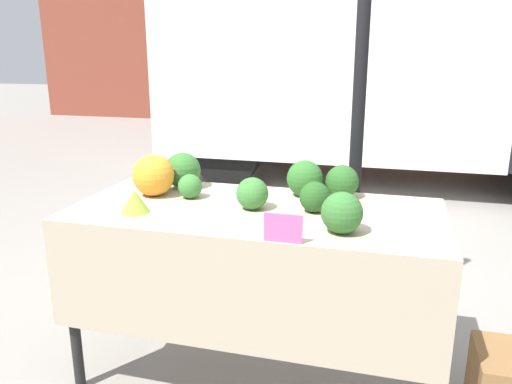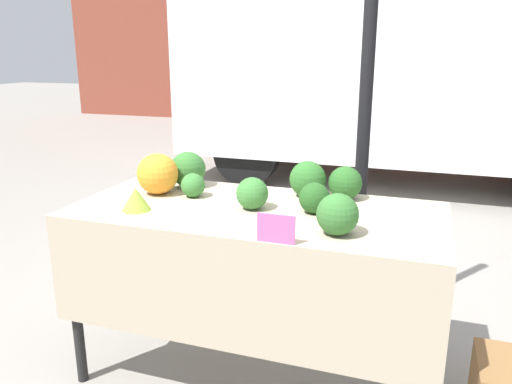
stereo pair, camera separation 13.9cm
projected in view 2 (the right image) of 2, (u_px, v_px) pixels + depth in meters
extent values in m
plane|color=gray|center=(256.00, 371.00, 2.56)|extent=(40.00, 40.00, 0.00)
cylinder|color=black|center=(363.00, 136.00, 2.64)|extent=(0.07, 0.07, 2.30)
cube|color=white|center=(351.00, 74.00, 6.22)|extent=(3.98, 2.02, 1.90)
cylinder|color=black|center=(247.00, 153.00, 6.06)|extent=(0.80, 0.22, 0.80)
cylinder|color=black|center=(283.00, 133.00, 7.55)|extent=(0.80, 0.22, 0.80)
cube|color=tan|center=(256.00, 212.00, 2.32)|extent=(1.71, 0.80, 0.03)
cube|color=tan|center=(225.00, 299.00, 2.03)|extent=(1.71, 0.01, 0.48)
cylinder|color=black|center=(75.00, 303.00, 2.38)|extent=(0.05, 0.05, 0.85)
cylinder|color=black|center=(426.00, 369.00, 1.89)|extent=(0.05, 0.05, 0.85)
cylinder|color=black|center=(149.00, 251.00, 3.00)|extent=(0.05, 0.05, 0.85)
cylinder|color=black|center=(427.00, 290.00, 2.51)|extent=(0.05, 0.05, 0.85)
sphere|color=orange|center=(158.00, 174.00, 2.54)|extent=(0.21, 0.21, 0.21)
cone|color=#93B238|center=(136.00, 199.00, 2.28)|extent=(0.13, 0.13, 0.11)
sphere|color=#336B2D|center=(338.00, 214.00, 1.97)|extent=(0.17, 0.17, 0.17)
sphere|color=#387533|center=(193.00, 185.00, 2.49)|extent=(0.12, 0.12, 0.12)
sphere|color=#285B23|center=(345.00, 183.00, 2.45)|extent=(0.17, 0.17, 0.17)
sphere|color=#336B2D|center=(188.00, 169.00, 2.68)|extent=(0.19, 0.19, 0.19)
sphere|color=#2D6628|center=(308.00, 179.00, 2.49)|extent=(0.18, 0.18, 0.18)
sphere|color=#387533|center=(252.00, 193.00, 2.29)|extent=(0.15, 0.15, 0.15)
sphere|color=#23511E|center=(314.00, 198.00, 2.24)|extent=(0.14, 0.14, 0.14)
cube|color=#F45B9E|center=(276.00, 229.00, 1.89)|extent=(0.15, 0.01, 0.11)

